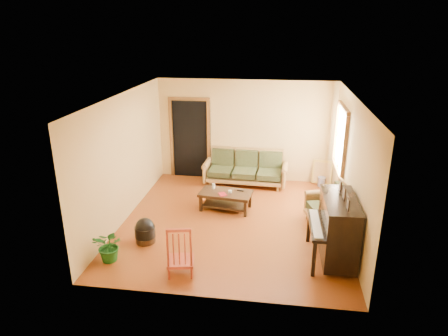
% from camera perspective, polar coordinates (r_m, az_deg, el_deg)
% --- Properties ---
extents(floor, '(5.00, 5.00, 0.00)m').
position_cam_1_polar(floor, '(8.40, 1.31, -7.62)').
color(floor, '#61280C').
rests_on(floor, ground).
extents(doorway, '(1.08, 0.16, 2.05)m').
position_cam_1_polar(doorway, '(10.54, -4.87, 4.10)').
color(doorway, black).
rests_on(doorway, floor).
extents(window, '(0.12, 1.36, 1.46)m').
position_cam_1_polar(window, '(9.12, 16.36, 3.95)').
color(window, white).
rests_on(window, right_wall).
extents(sofa, '(2.10, 0.95, 0.88)m').
position_cam_1_polar(sofa, '(10.11, 3.04, -0.02)').
color(sofa, olive).
rests_on(sofa, floor).
extents(coffee_table, '(1.19, 0.74, 0.41)m').
position_cam_1_polar(coffee_table, '(8.83, 0.24, -4.68)').
color(coffee_table, black).
rests_on(coffee_table, floor).
extents(armchair, '(1.08, 1.11, 0.89)m').
position_cam_1_polar(armchair, '(8.33, 14.69, -5.13)').
color(armchair, olive).
rests_on(armchair, floor).
extents(piano, '(0.78, 1.31, 1.14)m').
position_cam_1_polar(piano, '(7.14, 15.92, -8.50)').
color(piano, black).
rests_on(piano, floor).
extents(footstool, '(0.47, 0.47, 0.36)m').
position_cam_1_polar(footstool, '(7.71, -11.19, -9.14)').
color(footstool, black).
rests_on(footstool, floor).
extents(red_chair, '(0.50, 0.53, 0.90)m').
position_cam_1_polar(red_chair, '(6.62, -6.27, -11.38)').
color(red_chair, maroon).
rests_on(red_chair, floor).
extents(leaning_frame, '(0.50, 0.20, 0.65)m').
position_cam_1_polar(leaning_frame, '(10.46, 13.84, -0.56)').
color(leaning_frame, gold).
rests_on(leaning_frame, floor).
extents(ceramic_crock, '(0.24, 0.24, 0.24)m').
position_cam_1_polar(ceramic_crock, '(10.40, 13.77, -1.91)').
color(ceramic_crock, '#314095').
rests_on(ceramic_crock, floor).
extents(potted_plant, '(0.59, 0.53, 0.58)m').
position_cam_1_polar(potted_plant, '(7.24, -15.97, -10.63)').
color(potted_plant, '#18551A').
rests_on(potted_plant, floor).
extents(book, '(0.23, 0.25, 0.02)m').
position_cam_1_polar(book, '(8.59, -0.68, -3.86)').
color(book, maroon).
rests_on(book, coffee_table).
extents(candle, '(0.07, 0.07, 0.12)m').
position_cam_1_polar(candle, '(8.92, -1.51, -2.60)').
color(candle, white).
rests_on(candle, coffee_table).
extents(glass_jar, '(0.09, 0.09, 0.05)m').
position_cam_1_polar(glass_jar, '(8.72, 0.88, -3.37)').
color(glass_jar, silver).
rests_on(glass_jar, coffee_table).
extents(remote, '(0.16, 0.08, 0.02)m').
position_cam_1_polar(remote, '(8.82, 2.36, -3.23)').
color(remote, black).
rests_on(remote, coffee_table).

